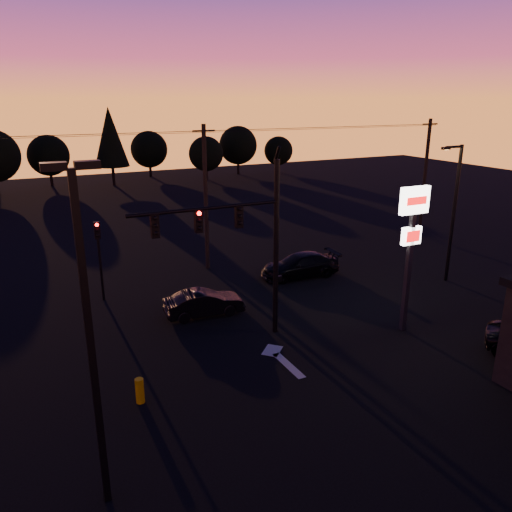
{
  "coord_description": "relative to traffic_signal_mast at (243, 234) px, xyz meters",
  "views": [
    {
      "loc": [
        -8.75,
        -14.63,
        10.46
      ],
      "look_at": [
        1.0,
        5.0,
        3.5
      ],
      "focal_mm": 35.0,
      "sensor_mm": 36.0,
      "label": 1
    }
  ],
  "objects": [
    {
      "name": "tree_4",
      "position": [
        3.1,
        45.01,
        0.99
      ],
      "size": [
        4.18,
        4.18,
        9.5
      ],
      "color": "black",
      "rests_on": "ground"
    },
    {
      "name": "tree_5",
      "position": [
        9.1,
        50.01,
        -1.19
      ],
      "size": [
        4.95,
        4.95,
        6.22
      ],
      "color": "black",
      "rests_on": "ground"
    },
    {
      "name": "streetlight",
      "position": [
        14.01,
        1.51,
        -0.52
      ],
      "size": [
        1.55,
        0.35,
        8.0
      ],
      "color": "black",
      "rests_on": "ground"
    },
    {
      "name": "tree_3",
      "position": [
        -3.9,
        48.01,
        -1.19
      ],
      "size": [
        4.95,
        4.95,
        6.22
      ],
      "color": "black",
      "rests_on": "ground"
    },
    {
      "name": "power_wires",
      "position": [
        2.1,
        10.01,
        3.63
      ],
      "size": [
        36.0,
        1.22,
        0.07
      ],
      "color": "black",
      "rests_on": "ground"
    },
    {
      "name": "ground",
      "position": [
        0.1,
        -3.99,
        -4.94
      ],
      "size": [
        120.0,
        120.0,
        0.0
      ],
      "primitive_type": "plane",
      "color": "black",
      "rests_on": "ground"
    },
    {
      "name": "pylon_sign",
      "position": [
        7.1,
        -2.49,
        -0.02
      ],
      "size": [
        1.5,
        0.28,
        6.8
      ],
      "color": "black",
      "rests_on": "ground"
    },
    {
      "name": "secondary_signal",
      "position": [
        -4.9,
        7.49,
        -2.07
      ],
      "size": [
        0.3,
        0.31,
        4.35
      ],
      "color": "black",
      "rests_on": "ground"
    },
    {
      "name": "tree_8",
      "position": [
        27.1,
        46.01,
        -1.82
      ],
      "size": [
        4.12,
        4.12,
        5.19
      ],
      "color": "black",
      "rests_on": "ground"
    },
    {
      "name": "car_right",
      "position": [
        6.6,
        6.02,
        -4.23
      ],
      "size": [
        5.03,
        2.37,
        1.42
      ],
      "primitive_type": "imported",
      "rotation": [
        0.0,
        0.0,
        -1.65
      ],
      "color": "black",
      "rests_on": "ground"
    },
    {
      "name": "traffic_signal_mast",
      "position": [
        0.0,
        0.0,
        0.0
      ],
      "size": [
        6.79,
        0.52,
        8.58
      ],
      "color": "black",
      "rests_on": "ground"
    },
    {
      "name": "parking_lot_light",
      "position": [
        -7.4,
        -6.99,
        0.33
      ],
      "size": [
        1.25,
        0.3,
        9.14
      ],
      "color": "black",
      "rests_on": "ground"
    },
    {
      "name": "utility_pole_2",
      "position": [
        20.1,
        10.01,
        -0.34
      ],
      "size": [
        1.4,
        0.26,
        9.0
      ],
      "color": "black",
      "rests_on": "ground"
    },
    {
      "name": "lane_arrow",
      "position": [
        0.6,
        -2.33,
        -4.93
      ],
      "size": [
        1.2,
        3.1,
        0.01
      ],
      "color": "beige",
      "rests_on": "ground"
    },
    {
      "name": "tree_7",
      "position": [
        21.1,
        47.01,
        -0.88
      ],
      "size": [
        5.36,
        5.36,
        6.74
      ],
      "color": "black",
      "rests_on": "ground"
    },
    {
      "name": "utility_pole_1",
      "position": [
        2.1,
        10.01,
        -0.34
      ],
      "size": [
        1.4,
        0.26,
        9.0
      ],
      "color": "black",
      "rests_on": "ground"
    },
    {
      "name": "tree_6",
      "position": [
        15.1,
        44.01,
        -1.5
      ],
      "size": [
        4.54,
        4.54,
        5.71
      ],
      "color": "black",
      "rests_on": "ground"
    },
    {
      "name": "car_mid",
      "position": [
        -0.71,
        3.22,
        -4.29
      ],
      "size": [
        4.05,
        1.7,
        1.3
      ],
      "primitive_type": "imported",
      "rotation": [
        0.0,
        0.0,
        1.49
      ],
      "color": "black",
      "rests_on": "ground"
    },
    {
      "name": "bollard",
      "position": [
        -5.47,
        -2.87,
        -4.46
      ],
      "size": [
        0.32,
        0.32,
        0.95
      ],
      "primitive_type": "cylinder",
      "color": "#AE8B00",
      "rests_on": "ground"
    }
  ]
}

